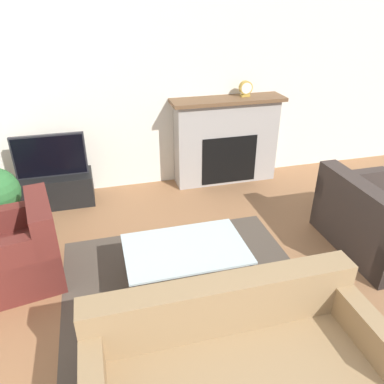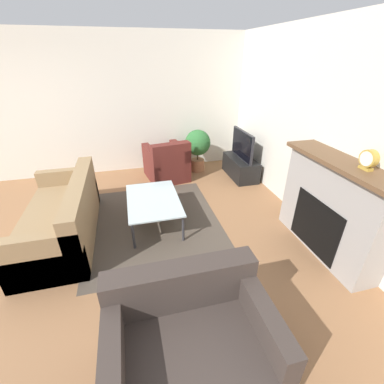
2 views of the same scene
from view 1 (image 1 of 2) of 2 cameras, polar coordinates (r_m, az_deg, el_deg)
wall_back at (r=5.22m, az=-4.09°, el=15.38°), size 8.07×0.06×2.70m
area_rug at (r=3.74m, az=-0.93°, el=-13.63°), size 2.32×1.94×0.00m
fireplace at (r=5.44m, az=5.18°, el=8.07°), size 1.58×0.42×1.23m
tv_stand at (r=5.24m, az=-19.93°, el=0.35°), size 0.94×0.45×0.41m
tv at (r=5.04m, az=-20.82°, el=5.18°), size 0.88×0.06×0.56m
couch_sectional at (r=2.74m, az=6.49°, el=-25.48°), size 1.90×0.86×0.82m
couch_loveseat at (r=4.49m, az=26.23°, el=-4.46°), size 0.87×1.23×0.82m
armchair_by_window at (r=3.96m, az=-25.33°, el=-8.69°), size 0.97×0.89×0.82m
coffee_table at (r=3.51m, az=-1.02°, el=-8.90°), size 1.12×0.74×0.41m
mantel_clock at (r=5.33m, az=8.17°, el=15.36°), size 0.18×0.07×0.21m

